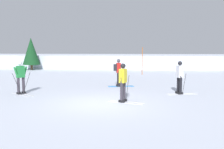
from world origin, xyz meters
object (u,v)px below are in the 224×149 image
object	(u,v)px
trail_marker_pole	(142,61)
conifer_far_left	(31,51)
skier_white	(180,77)
skier_red	(118,71)
skier_green	(21,77)
skier_yellow	(123,82)

from	to	relation	value
trail_marker_pole	conifer_far_left	size ratio (longest dim) A/B	0.70
conifer_far_left	trail_marker_pole	bearing A→B (deg)	-18.38
skier_white	conifer_far_left	size ratio (longest dim) A/B	0.48
skier_red	conifer_far_left	bearing A→B (deg)	132.60
skier_white	skier_red	distance (m)	4.03
conifer_far_left	skier_green	bearing A→B (deg)	-69.03
skier_green	skier_red	distance (m)	5.69
skier_green	skier_yellow	xyz separation A→B (m)	(5.31, -1.45, 0.00)
trail_marker_pole	skier_red	bearing A→B (deg)	-103.76
skier_yellow	trail_marker_pole	size ratio (longest dim) A/B	0.69
skier_green	skier_yellow	size ratio (longest dim) A/B	1.00
skier_red	conifer_far_left	world-z (taller)	conifer_far_left
skier_green	skier_white	world-z (taller)	same
skier_red	skier_green	bearing A→B (deg)	-148.16
skier_white	skier_red	xyz separation A→B (m)	(-3.30, 2.30, 0.04)
skier_white	trail_marker_pole	bearing A→B (deg)	99.31
skier_white	conifer_far_left	distance (m)	19.14
skier_green	skier_yellow	distance (m)	5.50
skier_yellow	skier_red	bearing A→B (deg)	96.12
skier_white	conifer_far_left	xyz separation A→B (m)	(-13.56, 13.45, 1.14)
skier_green	skier_white	bearing A→B (deg)	4.94
skier_yellow	conifer_far_left	world-z (taller)	conifer_far_left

